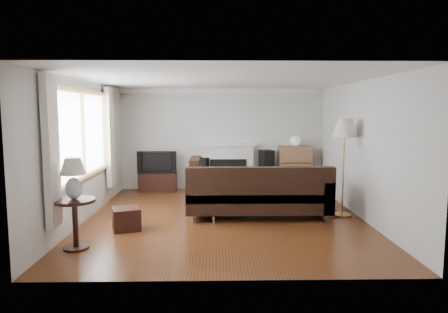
{
  "coord_description": "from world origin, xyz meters",
  "views": [
    {
      "loc": [
        -0.16,
        -7.17,
        1.95
      ],
      "look_at": [
        0.0,
        0.3,
        1.1
      ],
      "focal_mm": 32.0,
      "sensor_mm": 36.0,
      "label": 1
    }
  ],
  "objects_px": {
    "bookshelf": "(295,168)",
    "coffee_table": "(247,187)",
    "tv_stand": "(158,182)",
    "floor_lamp": "(344,168)",
    "sectional_sofa": "(258,192)",
    "side_table": "(75,224)"
  },
  "relations": [
    {
      "from": "bookshelf",
      "to": "coffee_table",
      "type": "distance_m",
      "value": 1.51
    },
    {
      "from": "tv_stand",
      "to": "floor_lamp",
      "type": "distance_m",
      "value": 4.54
    },
    {
      "from": "tv_stand",
      "to": "sectional_sofa",
      "type": "xyz_separation_m",
      "value": [
        2.2,
        -2.41,
        0.23
      ]
    },
    {
      "from": "floor_lamp",
      "to": "side_table",
      "type": "xyz_separation_m",
      "value": [
        -4.37,
        -1.73,
        -0.55
      ]
    },
    {
      "from": "floor_lamp",
      "to": "side_table",
      "type": "relative_size",
      "value": 2.53
    },
    {
      "from": "coffee_table",
      "to": "side_table",
      "type": "distance_m",
      "value": 4.31
    },
    {
      "from": "bookshelf",
      "to": "coffee_table",
      "type": "relative_size",
      "value": 0.91
    },
    {
      "from": "floor_lamp",
      "to": "tv_stand",
      "type": "bearing_deg",
      "value": 147.76
    },
    {
      "from": "coffee_table",
      "to": "side_table",
      "type": "relative_size",
      "value": 1.67
    },
    {
      "from": "tv_stand",
      "to": "floor_lamp",
      "type": "xyz_separation_m",
      "value": [
        3.8,
        -2.39,
        0.68
      ]
    },
    {
      "from": "tv_stand",
      "to": "coffee_table",
      "type": "height_order",
      "value": "coffee_table"
    },
    {
      "from": "sectional_sofa",
      "to": "floor_lamp",
      "type": "xyz_separation_m",
      "value": [
        1.59,
        0.01,
        0.45
      ]
    },
    {
      "from": "tv_stand",
      "to": "sectional_sofa",
      "type": "height_order",
      "value": "sectional_sofa"
    },
    {
      "from": "bookshelf",
      "to": "sectional_sofa",
      "type": "xyz_separation_m",
      "value": [
        -1.17,
        -2.44,
        -0.09
      ]
    },
    {
      "from": "sectional_sofa",
      "to": "coffee_table",
      "type": "distance_m",
      "value": 1.66
    },
    {
      "from": "bookshelf",
      "to": "sectional_sofa",
      "type": "relative_size",
      "value": 0.39
    },
    {
      "from": "floor_lamp",
      "to": "coffee_table",
      "type": "bearing_deg",
      "value": 135.74
    },
    {
      "from": "coffee_table",
      "to": "tv_stand",
      "type": "bearing_deg",
      "value": 161.1
    },
    {
      "from": "tv_stand",
      "to": "coffee_table",
      "type": "distance_m",
      "value": 2.26
    },
    {
      "from": "bookshelf",
      "to": "sectional_sofa",
      "type": "height_order",
      "value": "bookshelf"
    },
    {
      "from": "tv_stand",
      "to": "floor_lamp",
      "type": "relative_size",
      "value": 0.5
    },
    {
      "from": "sectional_sofa",
      "to": "side_table",
      "type": "distance_m",
      "value": 3.26
    }
  ]
}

